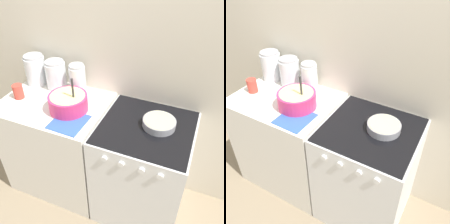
{
  "view_description": "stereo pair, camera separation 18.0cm",
  "coord_description": "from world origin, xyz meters",
  "views": [
    {
      "loc": [
        0.64,
        -1.02,
        2.04
      ],
      "look_at": [
        0.09,
        0.32,
        0.96
      ],
      "focal_mm": 40.0,
      "sensor_mm": 36.0,
      "label": 1
    },
    {
      "loc": [
        0.8,
        -0.94,
        2.04
      ],
      "look_at": [
        0.09,
        0.32,
        0.96
      ],
      "focal_mm": 40.0,
      "sensor_mm": 36.0,
      "label": 2
    }
  ],
  "objects": [
    {
      "name": "ground_plane",
      "position": [
        0.0,
        0.0,
        0.0
      ],
      "size": [
        12.0,
        12.0,
        0.0
      ],
      "primitive_type": "plane",
      "color": "gray"
    },
    {
      "name": "wall_back",
      "position": [
        0.0,
        0.67,
        1.2
      ],
      "size": [
        4.69,
        0.05,
        2.4
      ],
      "color": "beige",
      "rests_on": "ground_plane"
    },
    {
      "name": "countertop_cabinet",
      "position": [
        -0.42,
        0.32,
        0.46
      ],
      "size": [
        0.84,
        0.64,
        0.91
      ],
      "color": "silver",
      "rests_on": "ground_plane"
    },
    {
      "name": "stove",
      "position": [
        0.35,
        0.32,
        0.46
      ],
      "size": [
        0.67,
        0.66,
        0.91
      ],
      "color": "silver",
      "rests_on": "ground_plane"
    },
    {
      "name": "mixing_bowl",
      "position": [
        -0.26,
        0.28,
        0.99
      ],
      "size": [
        0.3,
        0.3,
        0.28
      ],
      "color": "#E0336B",
      "rests_on": "countertop_cabinet"
    },
    {
      "name": "baking_pan",
      "position": [
        0.43,
        0.35,
        0.94
      ],
      "size": [
        0.23,
        0.23,
        0.06
      ],
      "color": "gray",
      "rests_on": "stove"
    },
    {
      "name": "storage_jar_left",
      "position": [
        -0.73,
        0.54,
        1.03
      ],
      "size": [
        0.18,
        0.18,
        0.26
      ],
      "color": "silver",
      "rests_on": "countertop_cabinet"
    },
    {
      "name": "storage_jar_middle",
      "position": [
        -0.52,
        0.54,
        1.02
      ],
      "size": [
        0.17,
        0.17,
        0.25
      ],
      "color": "silver",
      "rests_on": "countertop_cabinet"
    },
    {
      "name": "storage_jar_right",
      "position": [
        -0.31,
        0.54,
        1.02
      ],
      "size": [
        0.13,
        0.13,
        0.25
      ],
      "color": "silver",
      "rests_on": "countertop_cabinet"
    },
    {
      "name": "tin_can",
      "position": [
        -0.72,
        0.27,
        0.97
      ],
      "size": [
        0.08,
        0.08,
        0.12
      ],
      "color": "#CC3F33",
      "rests_on": "countertop_cabinet"
    },
    {
      "name": "recipe_page",
      "position": [
        -0.18,
        0.15,
        0.92
      ],
      "size": [
        0.25,
        0.26,
        0.01
      ],
      "color": "#3359B2",
      "rests_on": "countertop_cabinet"
    }
  ]
}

